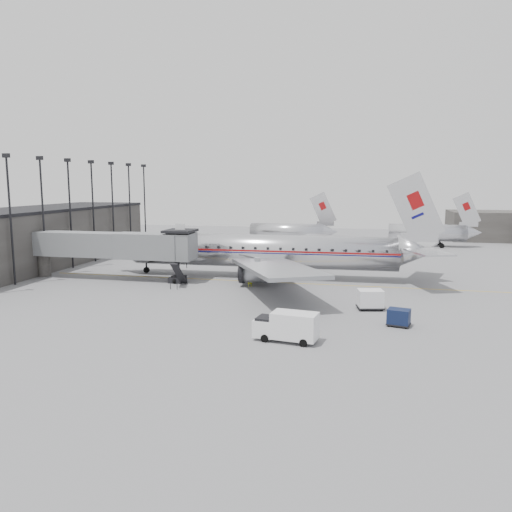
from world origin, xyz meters
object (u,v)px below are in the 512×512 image
at_px(airliner, 268,251).
at_px(service_van, 287,326).
at_px(baggage_cart_navy, 399,317).
at_px(ramp_worker, 250,280).
at_px(baggage_cart_white, 370,299).

xyz_separation_m(airliner, service_van, (6.33, -25.01, -2.16)).
bearing_deg(service_van, baggage_cart_navy, 43.28).
xyz_separation_m(airliner, ramp_worker, (-0.98, -6.02, -2.55)).
bearing_deg(baggage_cart_white, airliner, 119.64).
bearing_deg(service_van, ramp_worker, 119.35).
bearing_deg(baggage_cart_white, baggage_cart_navy, -78.78).
relative_size(baggage_cart_navy, ramp_worker, 1.34).
bearing_deg(airliner, ramp_worker, -100.62).
distance_m(airliner, baggage_cart_navy, 24.29).
distance_m(baggage_cart_navy, baggage_cart_white, 5.70).
distance_m(service_van, baggage_cart_navy, 10.46).
relative_size(service_van, baggage_cart_white, 1.84).
bearing_deg(ramp_worker, baggage_cart_white, -53.90).
bearing_deg(baggage_cart_white, service_van, -131.89).
distance_m(service_van, ramp_worker, 20.35).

